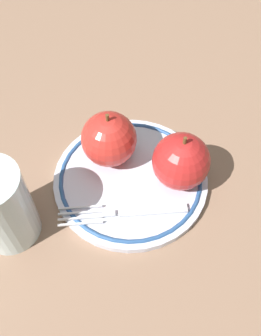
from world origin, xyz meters
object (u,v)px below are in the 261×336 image
object	(u,v)px
fork	(125,212)
drinking_glass	(0,207)
plate	(130,179)
apple_red_whole	(109,139)
apple_second_whole	(181,161)

from	to	relation	value
fork	drinking_glass	distance (m)	0.16
plate	apple_red_whole	xyz separation A→B (m)	(0.04, 0.02, 0.05)
drinking_glass	fork	bearing A→B (deg)	-93.59
plate	drinking_glass	size ratio (longest dim) A/B	1.85
plate	fork	xyz separation A→B (m)	(-0.06, 0.02, 0.01)
apple_second_whole	fork	size ratio (longest dim) A/B	0.52
apple_red_whole	drinking_glass	bearing A→B (deg)	121.30
apple_red_whole	apple_second_whole	world-z (taller)	same
apple_second_whole	drinking_glass	xyz separation A→B (m)	(-0.03, 0.23, 0.01)
apple_red_whole	fork	xyz separation A→B (m)	(-0.10, -0.01, -0.04)
apple_red_whole	apple_second_whole	distance (m)	0.10
plate	fork	distance (m)	0.06
plate	drinking_glass	world-z (taller)	drinking_glass
drinking_glass	apple_red_whole	bearing A→B (deg)	-58.70
fork	apple_red_whole	bearing A→B (deg)	-80.81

